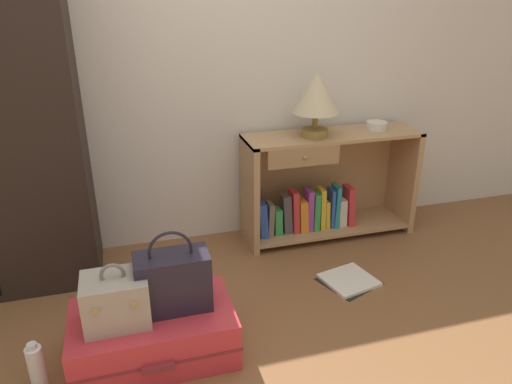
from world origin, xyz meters
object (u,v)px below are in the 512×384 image
(table_lamp, at_px, (316,95))
(train_case, at_px, (116,300))
(bookshelf, at_px, (322,188))
(bowl, at_px, (377,126))
(suitcase_large, at_px, (154,334))
(handbag, at_px, (173,281))
(bottle, at_px, (36,366))
(open_book_on_floor, at_px, (349,280))

(table_lamp, xyz_separation_m, train_case, (-1.28, -0.90, -0.63))
(bookshelf, height_order, bowl, bowl)
(bowl, bearing_deg, table_lamp, -174.95)
(bookshelf, height_order, suitcase_large, bookshelf)
(suitcase_large, bearing_deg, bowl, 29.96)
(handbag, relative_size, bottle, 1.77)
(table_lamp, height_order, handbag, table_lamp)
(suitcase_large, height_order, handbag, handbag)
(bookshelf, relative_size, train_case, 3.97)
(handbag, distance_m, open_book_on_floor, 1.14)
(bookshelf, relative_size, bottle, 5.30)
(bookshelf, height_order, open_book_on_floor, bookshelf)
(handbag, bearing_deg, suitcase_large, -172.90)
(bookshelf, bearing_deg, bottle, -150.68)
(suitcase_large, distance_m, bottle, 0.50)
(table_lamp, height_order, open_book_on_floor, table_lamp)
(bookshelf, height_order, table_lamp, table_lamp)
(handbag, xyz_separation_m, open_book_on_floor, (1.04, 0.29, -0.37))
(bottle, bearing_deg, table_lamp, 29.62)
(handbag, xyz_separation_m, bottle, (-0.61, -0.06, -0.28))
(table_lamp, bearing_deg, bowl, 5.05)
(bookshelf, relative_size, handbag, 2.99)
(bowl, bearing_deg, bottle, -155.20)
(bowl, height_order, train_case, bowl)
(bowl, xyz_separation_m, train_case, (-1.74, -0.94, -0.40))
(bookshelf, distance_m, handbag, 1.45)
(suitcase_large, distance_m, handbag, 0.28)
(train_case, distance_m, open_book_on_floor, 1.37)
(open_book_on_floor, bearing_deg, bowl, 54.03)
(bowl, distance_m, train_case, 2.02)
(table_lamp, distance_m, bottle, 2.07)
(suitcase_large, xyz_separation_m, train_case, (-0.14, -0.02, 0.23))
(table_lamp, relative_size, open_book_on_floor, 1.07)
(train_case, relative_size, bottle, 1.34)
(train_case, distance_m, handbag, 0.25)
(bottle, bearing_deg, handbag, 5.80)
(train_case, distance_m, bottle, 0.43)
(bowl, relative_size, bottle, 0.63)
(suitcase_large, distance_m, train_case, 0.27)
(table_lamp, distance_m, bowl, 0.52)
(suitcase_large, bearing_deg, handbag, 7.10)
(bookshelf, bearing_deg, handbag, -141.01)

